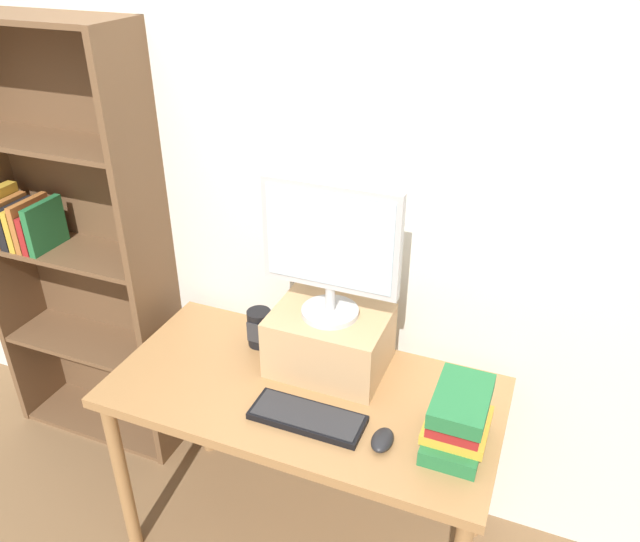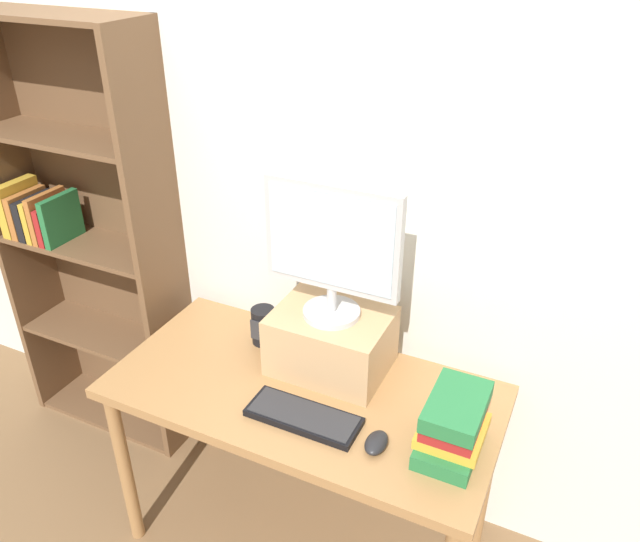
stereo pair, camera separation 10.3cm
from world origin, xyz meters
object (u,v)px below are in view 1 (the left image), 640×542
object	(u,v)px
keyboard	(307,417)
riser_box	(330,340)
computer_monitor	(330,247)
desk	(304,409)
bookshelf_unit	(72,246)
book_stack	(458,419)
computer_mouse	(382,440)
desk_speaker	(259,328)

from	to	relation	value
keyboard	riser_box	bearing A→B (deg)	97.34
riser_box	computer_monitor	distance (m)	0.36
riser_box	keyboard	size ratio (longest dim) A/B	1.07
computer_monitor	riser_box	bearing A→B (deg)	90.00
desk	bookshelf_unit	distance (m)	1.23
bookshelf_unit	book_stack	xyz separation A→B (m)	(1.69, -0.32, -0.09)
keyboard	book_stack	distance (m)	0.46
riser_box	computer_monitor	xyz separation A→B (m)	(0.00, -0.00, 0.36)
bookshelf_unit	computer_mouse	bearing A→B (deg)	-15.65
riser_box	computer_mouse	distance (m)	0.42
bookshelf_unit	riser_box	size ratio (longest dim) A/B	4.75
book_stack	bookshelf_unit	bearing A→B (deg)	169.13
bookshelf_unit	computer_mouse	xyz separation A→B (m)	(1.49, -0.42, -0.16)
desk	keyboard	size ratio (longest dim) A/B	3.61
book_stack	desk_speaker	world-z (taller)	book_stack
desk	riser_box	distance (m)	0.25
computer_mouse	desk_speaker	world-z (taller)	desk_speaker
riser_box	computer_monitor	size ratio (longest dim) A/B	0.83
keyboard	computer_mouse	distance (m)	0.25
riser_box	keyboard	bearing A→B (deg)	-82.66
desk	bookshelf_unit	size ratio (longest dim) A/B	0.71
computer_mouse	desk_speaker	bearing A→B (deg)	150.78
desk_speaker	computer_monitor	bearing A→B (deg)	-4.90
computer_mouse	book_stack	size ratio (longest dim) A/B	0.40
riser_box	desk_speaker	distance (m)	0.29
desk	computer_mouse	distance (m)	0.37
bookshelf_unit	computer_mouse	distance (m)	1.55
desk_speaker	book_stack	bearing A→B (deg)	-16.34
riser_box	computer_mouse	xyz separation A→B (m)	(0.28, -0.30, -0.09)
desk	desk_speaker	bearing A→B (deg)	145.47
desk	computer_mouse	world-z (taller)	computer_mouse
computer_mouse	computer_monitor	bearing A→B (deg)	134.07
book_stack	riser_box	bearing A→B (deg)	157.31
desk	riser_box	xyz separation A→B (m)	(0.03, 0.15, 0.20)
keyboard	desk_speaker	bearing A→B (deg)	136.31
desk	keyboard	distance (m)	0.18
computer_monitor	book_stack	distance (m)	0.65
computer_monitor	desk_speaker	size ratio (longest dim) A/B	3.30
book_stack	computer_mouse	bearing A→B (deg)	-155.05
riser_box	desk_speaker	world-z (taller)	riser_box
bookshelf_unit	desk_speaker	distance (m)	0.93
riser_box	computer_monitor	world-z (taller)	computer_monitor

